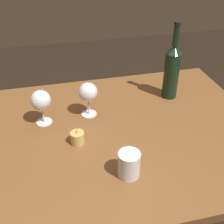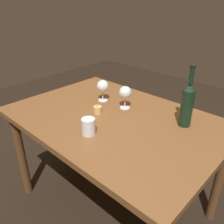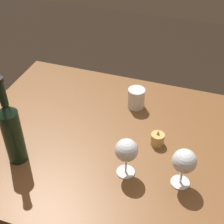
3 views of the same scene
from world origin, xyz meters
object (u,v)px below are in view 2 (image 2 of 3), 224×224
(wine_glass_right, at_px, (103,87))
(votive_candle, at_px, (98,110))
(wine_glass_left, at_px, (125,93))
(wine_bottle, at_px, (187,104))
(water_tumbler, at_px, (88,127))

(wine_glass_right, height_order, votive_candle, wine_glass_right)
(wine_glass_left, relative_size, wine_bottle, 0.43)
(wine_glass_right, bearing_deg, wine_glass_left, -175.48)
(wine_glass_right, bearing_deg, votive_candle, 125.90)
(wine_bottle, xyz_separation_m, votive_candle, (0.47, 0.24, -0.11))
(wine_bottle, bearing_deg, wine_glass_left, 9.03)
(water_tumbler, bearing_deg, wine_glass_left, -79.85)
(wine_glass_left, distance_m, water_tumbler, 0.39)
(wine_glass_right, height_order, water_tumbler, wine_glass_right)
(wine_glass_right, xyz_separation_m, wine_bottle, (-0.59, -0.08, 0.03))
(water_tumbler, bearing_deg, wine_glass_right, -54.46)
(wine_glass_left, distance_m, votive_candle, 0.21)
(votive_candle, bearing_deg, wine_bottle, -152.84)
(wine_glass_left, bearing_deg, votive_candle, 67.53)
(wine_glass_left, height_order, votive_candle, wine_glass_left)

